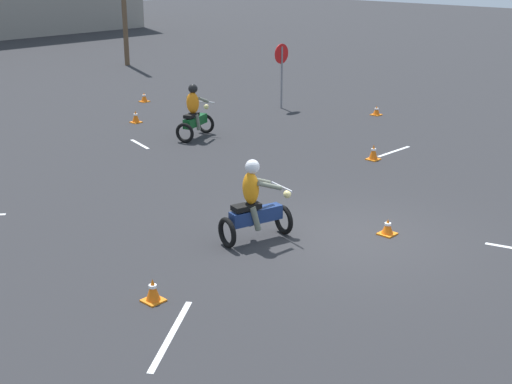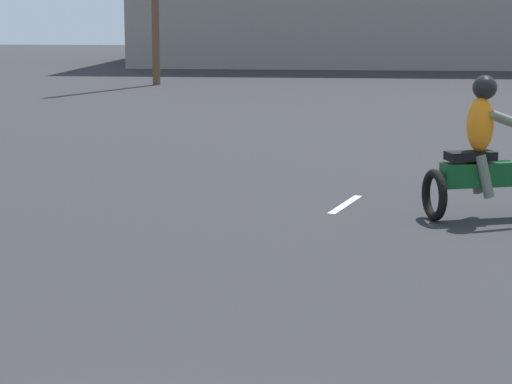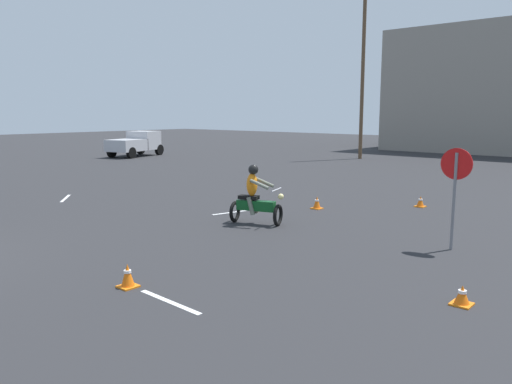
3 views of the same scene
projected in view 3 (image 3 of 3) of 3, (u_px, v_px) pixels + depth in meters
The scene contains 11 objects.
motorcycle_rider_background at pixel (255, 198), 13.80m from camera, with size 1.55×1.04×1.66m.
pickup_truck at pixel (136, 143), 35.16m from camera, with size 2.96×4.49×1.73m.
stop_sign at pixel (456, 178), 11.04m from camera, with size 0.70×0.08×2.30m.
traffic_cone_near_left at pixel (128, 276), 8.84m from camera, with size 0.32×0.32×0.43m.
traffic_cone_near_right at pixel (317, 203), 16.03m from camera, with size 0.32×0.32×0.41m.
traffic_cone_far_right at pixel (462, 296), 8.03m from camera, with size 0.32×0.32×0.33m.
traffic_cone_far_left at pixel (420, 202), 16.36m from camera, with size 0.32×0.32×0.36m.
lane_stripe_e at pixel (170, 302), 8.18m from camera, with size 0.10×1.52×0.01m, color silver.
lane_stripe_n at pixel (230, 213), 15.44m from camera, with size 0.10×1.22×0.01m, color silver.
lane_stripe_nw at pixel (65, 198), 18.01m from camera, with size 0.10×1.56×0.01m, color silver.
utility_pole_far at pixel (363, 79), 32.56m from camera, with size 0.24×0.24×10.42m, color brown.
Camera 3 is at (12.21, -2.07, 3.08)m, focal length 35.00 mm.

